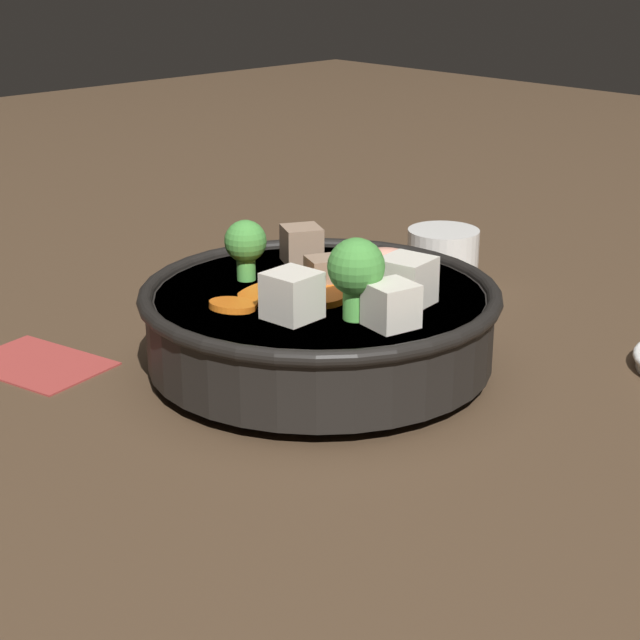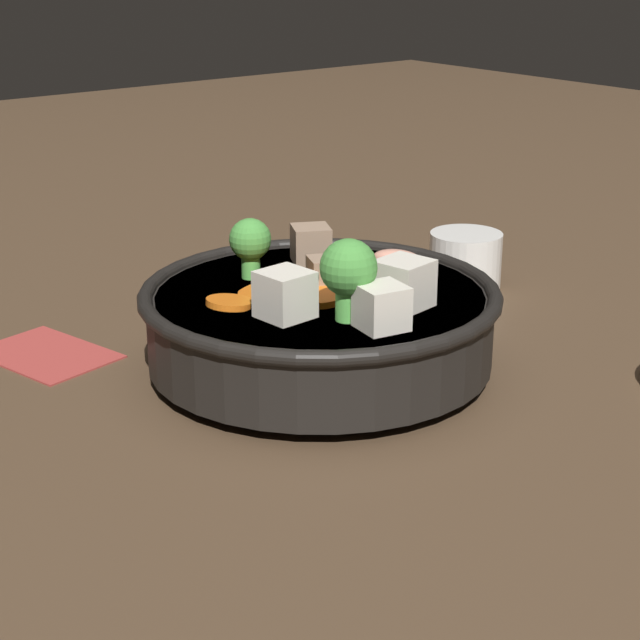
% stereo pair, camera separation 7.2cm
% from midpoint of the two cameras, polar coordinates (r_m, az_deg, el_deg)
% --- Properties ---
extents(ground_plane, '(3.00, 3.00, 0.00)m').
position_cam_midpoint_polar(ground_plane, '(0.84, 2.47, -2.78)').
color(ground_plane, '#4C3826').
extents(stirfry_bowl, '(0.28, 0.28, 0.12)m').
position_cam_midpoint_polar(stirfry_bowl, '(0.82, 2.54, 0.10)').
color(stirfry_bowl, black).
rests_on(stirfry_bowl, ground_plane).
extents(tea_cup, '(0.07, 0.07, 0.05)m').
position_cam_midpoint_polar(tea_cup, '(1.05, 9.74, 3.19)').
color(tea_cup, white).
rests_on(tea_cup, ground_plane).
extents(napkin, '(0.12, 0.10, 0.00)m').
position_cam_midpoint_polar(napkin, '(0.89, -12.15, -1.79)').
color(napkin, '#A33833').
rests_on(napkin, ground_plane).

